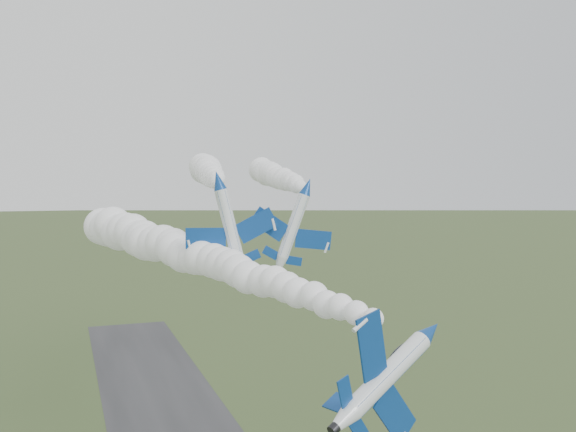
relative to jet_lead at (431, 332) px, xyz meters
name	(u,v)px	position (x,y,z in m)	size (l,w,h in m)	color
jet_lead	(431,332)	(0.00, 0.00, 0.00)	(6.51, 12.63, 9.77)	white
smoke_trail_jet_lead	(198,257)	(-11.43, 33.39, 2.40)	(5.83, 64.77, 5.83)	silver
jet_pair_left	(218,180)	(-9.31, 31.62, 11.71)	(10.90, 13.19, 3.92)	white
smoke_trail_jet_pair_left	(209,172)	(-3.32, 63.80, 13.04)	(5.82, 59.54, 5.82)	silver
jet_pair_right	(308,186)	(1.54, 30.42, 10.93)	(9.84, 12.27, 4.09)	white
smoke_trail_jet_pair_right	(274,175)	(9.50, 67.80, 12.55)	(5.28, 70.79, 5.28)	silver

